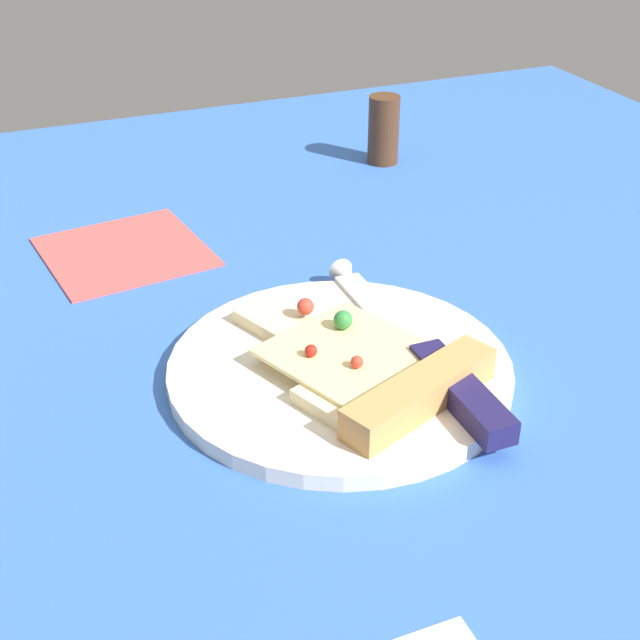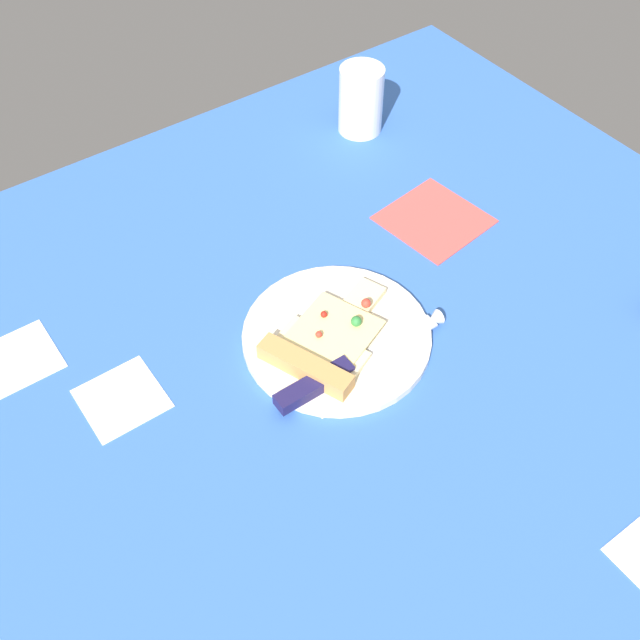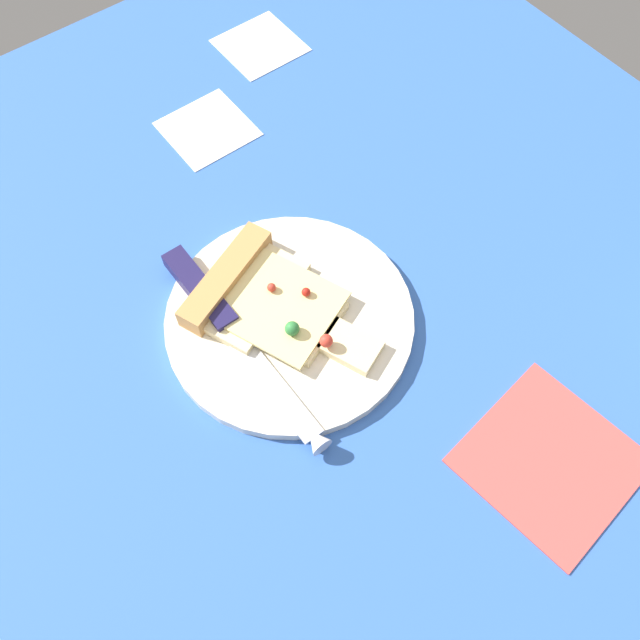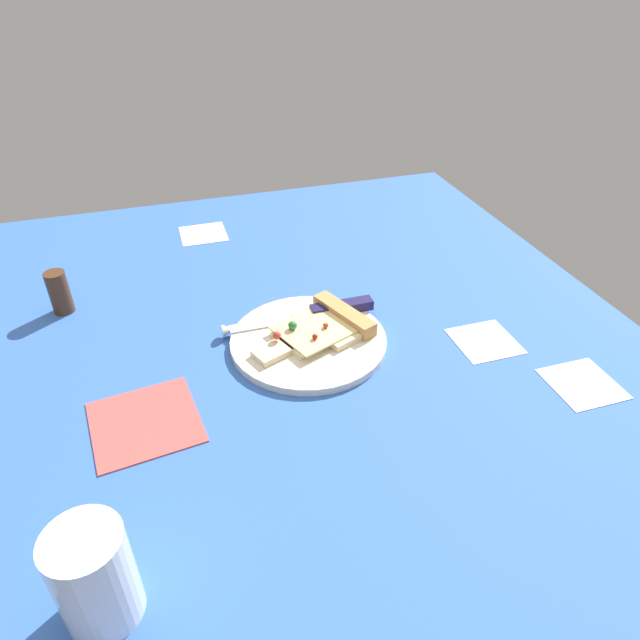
{
  "view_description": "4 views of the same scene",
  "coord_description": "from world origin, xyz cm",
  "px_view_note": "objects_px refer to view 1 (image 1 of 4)",
  "views": [
    {
      "loc": [
        50.8,
        -24.37,
        34.6
      ],
      "look_at": [
        1.42,
        -3.96,
        2.6
      ],
      "focal_mm": 50.33,
      "sensor_mm": 36.0,
      "label": 1
    },
    {
      "loc": [
        40.54,
        42.57,
        72.18
      ],
      "look_at": [
        6.64,
        -4.95,
        3.92
      ],
      "focal_mm": 42.26,
      "sensor_mm": 36.0,
      "label": 2
    },
    {
      "loc": [
        -22.03,
        13.07,
        57.3
      ],
      "look_at": [
        2.2,
        -5.49,
        2.59
      ],
      "focal_mm": 39.0,
      "sensor_mm": 36.0,
      "label": 3
    },
    {
      "loc": [
        -13.81,
        -69.47,
        51.72
      ],
      "look_at": [
        6.86,
        -3.31,
        3.55
      ],
      "focal_mm": 32.1,
      "sensor_mm": 36.0,
      "label": 4
    }
  ],
  "objects_px": {
    "plate": "(340,370)",
    "pepper_shaker": "(384,130)",
    "napkin": "(125,251)",
    "pizza_slice": "(368,368)",
    "knife": "(426,357)"
  },
  "relations": [
    {
      "from": "plate",
      "to": "pepper_shaker",
      "type": "distance_m",
      "value": 0.41
    },
    {
      "from": "plate",
      "to": "napkin",
      "type": "distance_m",
      "value": 0.26
    },
    {
      "from": "plate",
      "to": "pizza_slice",
      "type": "relative_size",
      "value": 1.22
    },
    {
      "from": "pizza_slice",
      "to": "napkin",
      "type": "relative_size",
      "value": 1.47
    },
    {
      "from": "plate",
      "to": "knife",
      "type": "height_order",
      "value": "knife"
    },
    {
      "from": "knife",
      "to": "napkin",
      "type": "bearing_deg",
      "value": 119.28
    },
    {
      "from": "pizza_slice",
      "to": "knife",
      "type": "bearing_deg",
      "value": -23.01
    },
    {
      "from": "knife",
      "to": "pepper_shaker",
      "type": "height_order",
      "value": "pepper_shaker"
    },
    {
      "from": "knife",
      "to": "pepper_shaker",
      "type": "relative_size",
      "value": 3.38
    },
    {
      "from": "plate",
      "to": "pepper_shaker",
      "type": "xyz_separation_m",
      "value": [
        -0.35,
        0.2,
        0.03
      ]
    },
    {
      "from": "napkin",
      "to": "plate",
      "type": "bearing_deg",
      "value": 21.53
    },
    {
      "from": "pepper_shaker",
      "to": "knife",
      "type": "bearing_deg",
      "value": -21.84
    },
    {
      "from": "knife",
      "to": "napkin",
      "type": "height_order",
      "value": "knife"
    },
    {
      "from": "plate",
      "to": "pizza_slice",
      "type": "height_order",
      "value": "pizza_slice"
    },
    {
      "from": "pizza_slice",
      "to": "knife",
      "type": "xyz_separation_m",
      "value": [
        0.0,
        0.04,
        -0.0
      ]
    }
  ]
}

